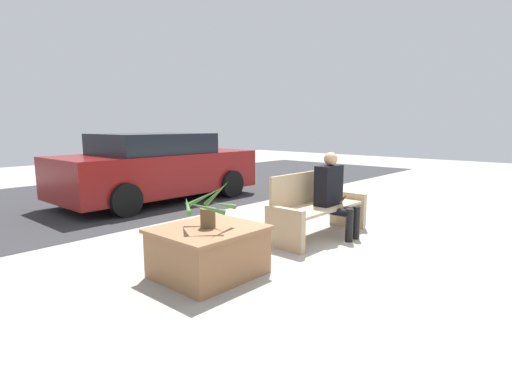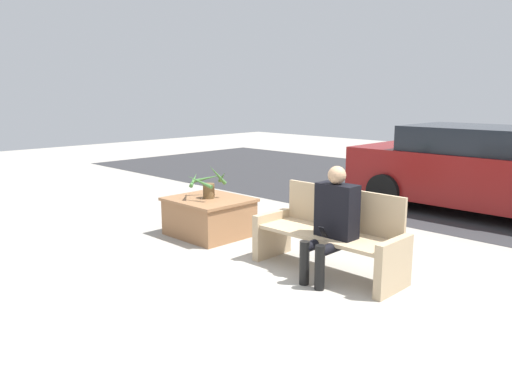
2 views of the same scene
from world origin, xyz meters
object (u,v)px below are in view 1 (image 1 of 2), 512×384
at_px(person_seated, 333,191).
at_px(parked_car, 157,168).
at_px(potted_plant, 208,209).
at_px(planter_box, 209,250).
at_px(bench, 316,208).

bearing_deg(person_seated, parked_car, 90.86).
xyz_separation_m(person_seated, potted_plant, (-2.22, 0.17, 0.06)).
bearing_deg(person_seated, planter_box, 175.50).
bearing_deg(potted_plant, parked_car, 62.04).
height_order(person_seated, parked_car, parked_car).
bearing_deg(planter_box, bench, 0.32).
xyz_separation_m(planter_box, parked_car, (2.15, 4.06, 0.43)).
height_order(person_seated, planter_box, person_seated).
height_order(bench, person_seated, person_seated).
bearing_deg(parked_car, bench, -91.25).
distance_m(bench, parked_car, 4.06).
relative_size(potted_plant, parked_car, 0.15).
bearing_deg(parked_car, person_seated, -89.14).
relative_size(planter_box, parked_car, 0.25).
height_order(person_seated, potted_plant, person_seated).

